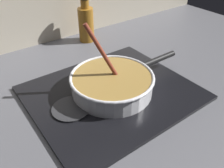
# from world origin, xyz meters

# --- Properties ---
(ground) EXTENTS (2.40, 1.60, 0.04)m
(ground) POSITION_xyz_m (0.00, 0.00, -0.02)
(ground) COLOR #4C4C51
(hob_plate) EXTENTS (0.56, 0.48, 0.01)m
(hob_plate) POSITION_xyz_m (0.12, 0.24, 0.01)
(hob_plate) COLOR black
(hob_plate) RESTS_ON ground
(burner_ring) EXTENTS (0.21, 0.21, 0.01)m
(burner_ring) POSITION_xyz_m (0.12, 0.24, 0.02)
(burner_ring) COLOR #592D0C
(burner_ring) RESTS_ON hob_plate
(spare_burner) EXTENTS (0.12, 0.12, 0.01)m
(spare_burner) POSITION_xyz_m (-0.05, 0.24, 0.01)
(spare_burner) COLOR #262628
(spare_burner) RESTS_ON hob_plate
(cooking_pan) EXTENTS (0.45, 0.29, 0.25)m
(cooking_pan) POSITION_xyz_m (0.12, 0.24, 0.05)
(cooking_pan) COLOR silver
(cooking_pan) RESTS_ON hob_plate
(sauce_bottle) EXTENTS (0.08, 0.08, 0.22)m
(sauce_bottle) POSITION_xyz_m (0.28, 0.68, 0.09)
(sauce_bottle) COLOR #8C5919
(sauce_bottle) RESTS_ON ground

